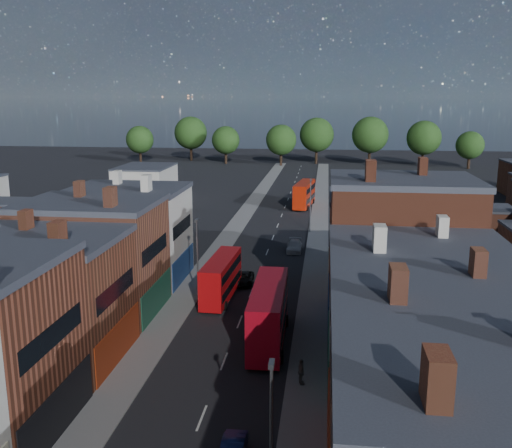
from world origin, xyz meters
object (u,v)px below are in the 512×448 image
(bus_1, at_px, (269,313))
(bus_2, at_px, (304,194))
(car_3, at_px, (294,246))
(ped_3, at_px, (301,372))
(bus_0, at_px, (221,277))
(car_2, at_px, (244,279))

(bus_1, bearing_deg, bus_2, 88.50)
(bus_2, bearing_deg, car_3, -82.73)
(car_3, xyz_separation_m, ped_3, (2.57, -35.99, 0.38))
(car_3, bearing_deg, bus_1, -91.01)
(bus_0, bearing_deg, ped_3, -59.85)
(car_3, bearing_deg, bus_0, -108.35)
(bus_2, xyz_separation_m, car_3, (0.01, -31.33, -1.80))
(car_3, bearing_deg, ped_3, -86.04)
(bus_1, relative_size, bus_2, 1.04)
(bus_2, relative_size, car_3, 2.29)
(bus_2, relative_size, car_2, 2.47)
(car_2, height_order, ped_3, ped_3)
(car_2, bearing_deg, bus_1, -76.04)
(bus_1, height_order, car_3, bus_1)
(car_3, relative_size, ped_3, 2.49)
(bus_2, relative_size, ped_3, 5.72)
(bus_0, xyz_separation_m, car_2, (1.57, 4.80, -1.66))
(bus_0, bearing_deg, car_3, 74.30)
(car_2, distance_m, ped_3, 22.91)
(bus_1, xyz_separation_m, car_3, (0.45, 29.09, -1.95))
(bus_0, relative_size, bus_1, 0.87)
(bus_2, xyz_separation_m, car_2, (-4.70, -45.60, -1.87))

